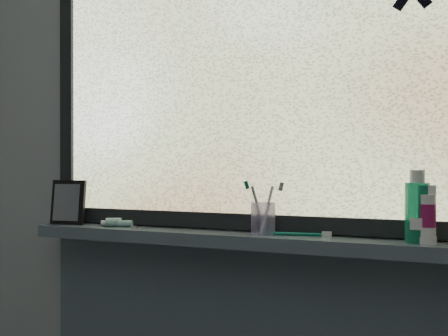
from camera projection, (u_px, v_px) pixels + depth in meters
wall_back at (275, 158)px, 1.56m from camera, size 3.00×0.01×2.50m
windowsill at (269, 241)px, 1.49m from camera, size 1.62×0.14×0.04m
window_pane at (273, 67)px, 1.53m from camera, size 1.50×0.01×1.00m
frame_bottom at (273, 223)px, 1.53m from camera, size 1.60×0.03×0.05m
frame_left at (68, 82)px, 1.82m from camera, size 0.05×0.03×1.10m
vanity_mirror at (68, 202)px, 1.75m from camera, size 0.13×0.08×0.15m
toothpaste_tube at (118, 222)px, 1.68m from camera, size 0.16×0.10×0.03m
toothbrush_cup at (263, 218)px, 1.50m from camera, size 0.09×0.09×0.10m
toothbrush_lying at (291, 233)px, 1.47m from camera, size 0.23×0.06×0.02m
mouthwash_bottle at (417, 206)px, 1.33m from camera, size 0.08×0.08×0.16m
cream_tube at (427, 213)px, 1.31m from camera, size 0.05×0.05×0.11m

